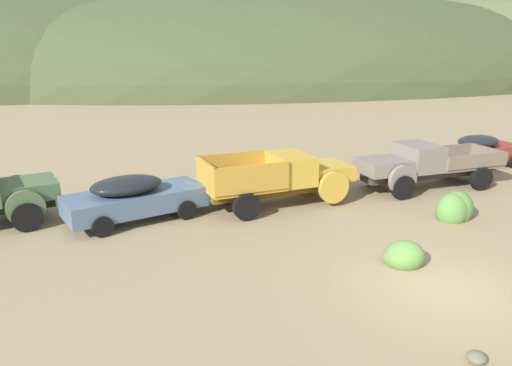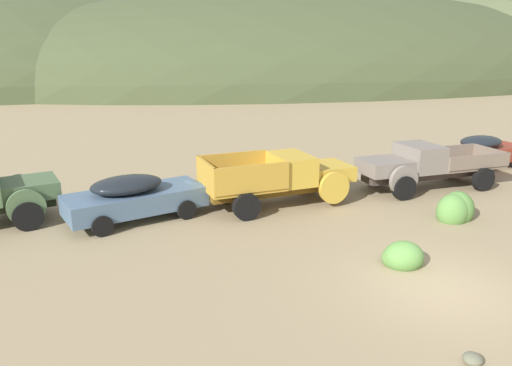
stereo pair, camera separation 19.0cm
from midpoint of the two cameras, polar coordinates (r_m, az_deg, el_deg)
name	(u,v)px [view 2 (the right image)]	position (r m, az deg, el deg)	size (l,w,h in m)	color
ground_plane	(442,289)	(13.34, 21.05, -11.39)	(300.00, 300.00, 0.00)	#998460
hill_far_right	(51,81)	(86.75, -22.51, 10.87)	(82.53, 66.39, 25.14)	#424C2D
hill_center	(308,79)	(85.02, 6.12, 11.89)	(116.22, 65.34, 27.37)	#424C2D
car_chalk_blue	(140,196)	(17.36, -12.99, -1.46)	(5.20, 2.87, 1.57)	slate
truck_faded_yellow	(286,177)	(18.47, 3.82, 0.65)	(5.76, 2.65, 1.91)	brown
truck_primer_gray	(420,166)	(21.40, 18.68, 1.87)	(6.27, 2.35, 1.89)	#3D322D
car_rust_red	(486,151)	(26.53, 25.17, 3.40)	(4.62, 2.20, 1.57)	maroon
bush_back_edge	(454,211)	(18.29, 22.21, -3.01)	(1.41, 1.11, 1.27)	#5B8E42
bush_between_trucks	(402,257)	(14.27, 16.82, -8.18)	(1.13, 1.01, 0.86)	#5B8E42
rock_small	(473,359)	(10.79, 24.21, -18.04)	(0.38, 0.37, 0.23)	#66664F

